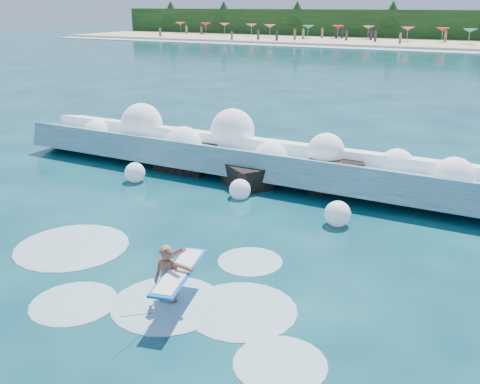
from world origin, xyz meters
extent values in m
plane|color=#072B39|center=(0.00, 0.00, 0.00)|extent=(200.00, 200.00, 0.00)
cube|color=tan|center=(0.00, 78.00, 0.20)|extent=(140.00, 20.00, 0.40)
cube|color=silver|center=(0.00, 67.00, 0.04)|extent=(140.00, 5.00, 0.08)
cube|color=teal|center=(-0.73, 6.75, 0.47)|extent=(18.78, 2.86, 1.57)
cube|color=white|center=(-0.73, 7.55, 0.94)|extent=(18.78, 1.32, 0.73)
cube|color=black|center=(-3.16, 6.46, 0.40)|extent=(2.15, 1.63, 1.15)
cube|color=black|center=(-0.16, 5.66, 0.31)|extent=(2.01, 1.90, 0.88)
cube|color=black|center=(2.54, 6.86, 0.43)|extent=(2.17, 1.97, 1.24)
imported|color=#905643|center=(1.88, -1.90, 0.52)|extent=(0.64, 0.48, 1.58)
cube|color=blue|center=(2.16, -1.85, 0.79)|extent=(1.02, 2.22, 0.05)
cube|color=white|center=(2.16, -1.85, 0.81)|extent=(0.88, 2.02, 0.05)
cylinder|color=black|center=(2.06, -3.10, 0.45)|extent=(0.01, 0.91, 0.43)
sphere|color=white|center=(-7.82, 6.69, 0.83)|extent=(1.08, 1.08, 1.08)
sphere|color=white|center=(-5.75, 7.11, 1.34)|extent=(1.66, 1.66, 1.66)
sphere|color=white|center=(-3.34, 6.50, 0.87)|extent=(1.44, 1.44, 1.44)
sphere|color=white|center=(-1.79, 7.53, 1.39)|extent=(1.68, 1.68, 1.68)
sphere|color=white|center=(0.24, 6.62, 0.83)|extent=(1.18, 1.18, 1.18)
sphere|color=white|center=(2.13, 7.00, 1.20)|extent=(1.27, 1.27, 1.27)
sphere|color=white|center=(4.44, 7.35, 0.92)|extent=(1.16, 1.16, 1.16)
sphere|color=white|center=(6.29, 6.59, 1.04)|extent=(1.23, 1.23, 1.23)
sphere|color=white|center=(-3.89, 4.24, 0.32)|extent=(0.72, 0.72, 0.72)
sphere|color=white|center=(0.13, 4.55, 0.26)|extent=(0.70, 0.70, 0.70)
sphere|color=white|center=(3.65, 3.82, 0.34)|extent=(0.75, 0.75, 0.75)
ellipsoid|color=silver|center=(1.87, -1.93, 0.00)|extent=(2.40, 2.40, 0.12)
ellipsoid|color=silver|center=(0.12, -2.83, 0.00)|extent=(1.85, 1.85, 0.09)
ellipsoid|color=silver|center=(3.35, -1.40, 0.00)|extent=(2.33, 2.33, 0.12)
ellipsoid|color=silver|center=(-1.94, -0.80, 0.00)|extent=(2.94, 2.94, 0.15)
ellipsoid|color=silver|center=(2.50, 0.64, 0.00)|extent=(1.61, 1.61, 0.08)
ellipsoid|color=silver|center=(4.76, -2.62, 0.00)|extent=(1.69, 1.69, 0.08)
cone|color=#DE4167|center=(-54.94, 82.40, 2.25)|extent=(2.00, 2.00, 0.50)
cone|color=red|center=(-48.79, 81.94, 2.25)|extent=(2.00, 2.00, 0.50)
cone|color=#DE4167|center=(-44.61, 81.92, 2.25)|extent=(2.00, 2.00, 0.50)
cone|color=#DE4167|center=(-38.12, 80.43, 2.25)|extent=(2.00, 2.00, 0.50)
cone|color=#DE4167|center=(-33.79, 79.04, 2.25)|extent=(2.00, 2.00, 0.50)
cone|color=#15837E|center=(-26.52, 78.77, 2.25)|extent=(2.00, 2.00, 0.50)
cone|color=red|center=(-22.11, 81.42, 2.25)|extent=(2.00, 2.00, 0.50)
cone|color=#DE4167|center=(-17.05, 81.84, 2.25)|extent=(2.00, 2.00, 0.50)
cone|color=#DE4167|center=(-10.23, 79.77, 2.25)|extent=(2.00, 2.00, 0.50)
cone|color=red|center=(-5.03, 80.00, 2.25)|extent=(2.00, 2.00, 0.50)
cone|color=#15837E|center=(-0.92, 77.59, 2.25)|extent=(2.00, 2.00, 0.50)
cube|color=#3F332D|center=(-13.07, 68.18, 0.77)|extent=(0.35, 0.22, 1.39)
cube|color=brown|center=(-14.17, 75.55, 1.17)|extent=(0.35, 0.22, 1.54)
cube|color=#3F332D|center=(-44.84, 72.15, 1.12)|extent=(0.35, 0.22, 1.45)
cube|color=#262633|center=(-36.19, 69.56, 0.81)|extent=(0.35, 0.22, 1.46)
cube|color=#3F332D|center=(-3.53, 76.65, 1.20)|extent=(0.35, 0.22, 1.60)
cube|color=#8C664C|center=(-6.08, 72.20, 1.14)|extent=(0.35, 0.22, 1.48)
cube|color=brown|center=(-37.08, 69.71, 0.87)|extent=(0.35, 0.22, 1.59)
cube|color=#8C664C|center=(-39.26, 81.72, 1.14)|extent=(0.35, 0.22, 1.48)
cube|color=#262633|center=(-52.37, 80.60, 1.20)|extent=(0.35, 0.22, 1.61)
cube|color=brown|center=(-28.28, 74.32, 1.08)|extent=(0.35, 0.22, 1.35)
camera|label=1|loc=(7.82, -9.81, 5.93)|focal=40.00mm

